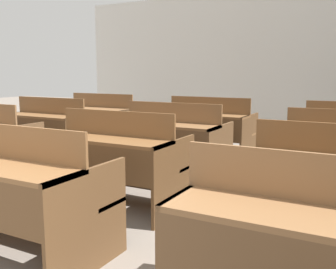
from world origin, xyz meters
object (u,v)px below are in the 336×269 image
Objects in this scene: bench_second_center at (116,158)px; bench_third_left at (50,129)px; bench_front_right at (309,250)px; bench_back_left at (102,120)px; bench_back_center at (208,128)px; bench_front_center at (16,191)px; bench_third_center at (172,140)px.

bench_third_left is (-2.01, 1.16, 0.00)m from bench_second_center.
bench_back_left is (-3.96, 3.54, 0.00)m from bench_front_right.
bench_front_right and bench_second_center have the same top height.
bench_back_center is at bearing 90.65° from bench_second_center.
bench_front_right is 4.06m from bench_back_center.
bench_front_right is 1.00× the size of bench_back_left.
bench_front_center is 4.07m from bench_back_left.
bench_second_center is at bearing -89.35° from bench_back_center.
bench_front_right and bench_back_center have the same top height.
bench_front_center is at bearing -179.89° from bench_front_right.
bench_back_left is at bearing 119.55° from bench_front_center.
bench_front_center is 1.00× the size of bench_second_center.
bench_second_center is 1.00× the size of bench_third_center.
bench_front_center is 1.00× the size of bench_third_left.
bench_front_center is at bearing -90.01° from bench_third_center.
bench_second_center is 2.36m from bench_back_center.
bench_back_left and bench_back_center have the same top height.
bench_second_center is 1.00× the size of bench_back_left.
bench_third_left is 1.20m from bench_back_left.
bench_third_center is at bearing 89.99° from bench_front_center.
bench_third_left is 1.00× the size of bench_back_left.
bench_back_center is at bearing 90.44° from bench_front_center.
bench_back_center is (1.99, 1.20, 0.00)m from bench_third_left.
bench_second_center and bench_third_center have the same top height.
bench_third_left is at bearing 150.04° from bench_second_center.
bench_front_right is at bearing 0.11° from bench_front_center.
bench_third_left and bench_third_center have the same top height.
bench_front_right is 1.00× the size of bench_back_center.
bench_back_left is 1.00× the size of bench_back_center.
bench_second_center is 1.00× the size of bench_third_left.
bench_back_left is at bearing 138.25° from bench_front_right.
bench_front_right and bench_back_left have the same top height.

